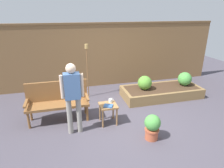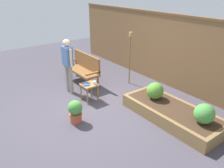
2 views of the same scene
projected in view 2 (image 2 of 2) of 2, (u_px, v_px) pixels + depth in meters
name	position (u px, v px, depth m)	size (l,w,h in m)	color
ground_plane	(93.00, 106.00, 5.94)	(14.00, 14.00, 0.00)	#47424C
fence_back	(164.00, 49.00, 6.92)	(8.40, 0.14, 2.16)	brown
garden_bench	(84.00, 67.00, 7.10)	(1.44, 0.48, 0.94)	brown
side_table	(89.00, 87.00, 6.06)	(0.40, 0.40, 0.48)	#9E7042
cup_on_table	(95.00, 83.00, 6.01)	(0.13, 0.09, 0.08)	white
book_on_table	(86.00, 84.00, 5.99)	(0.20, 0.16, 0.03)	#38609E
potted_boxwood	(75.00, 111.00, 5.12)	(0.33, 0.33, 0.55)	#B75638
raised_planter_bed	(172.00, 113.00, 5.32)	(2.40, 1.00, 0.30)	olive
shrub_near_bench	(155.00, 91.00, 5.59)	(0.42, 0.42, 0.42)	brown
shrub_far_corner	(204.00, 114.00, 4.60)	(0.42, 0.42, 0.42)	brown
tiki_torch	(130.00, 49.00, 6.83)	(0.10, 0.10, 1.62)	brown
person_by_bench	(68.00, 62.00, 6.32)	(0.47, 0.20, 1.56)	gray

